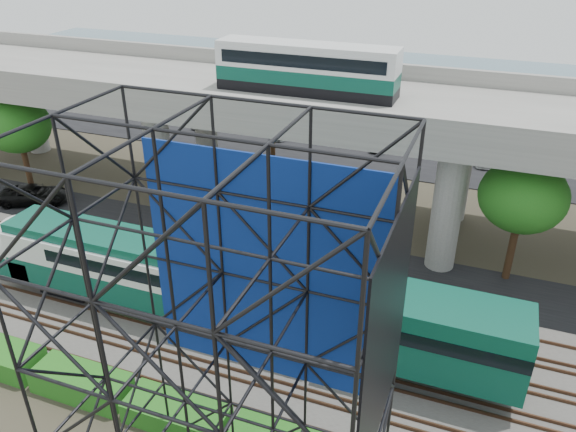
% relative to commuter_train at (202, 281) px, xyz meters
% --- Properties ---
extents(ground, '(140.00, 140.00, 0.00)m').
position_rel_commuter_train_xyz_m(ground, '(1.01, -2.00, -2.88)').
color(ground, '#474233').
rests_on(ground, ground).
extents(ballast_bed, '(90.00, 12.00, 0.20)m').
position_rel_commuter_train_xyz_m(ballast_bed, '(1.01, 0.00, -2.78)').
color(ballast_bed, slate).
rests_on(ballast_bed, ground).
extents(service_road, '(90.00, 5.00, 0.08)m').
position_rel_commuter_train_xyz_m(service_road, '(1.01, 8.50, -2.84)').
color(service_road, black).
rests_on(service_road, ground).
extents(parking_lot, '(90.00, 18.00, 0.08)m').
position_rel_commuter_train_xyz_m(parking_lot, '(1.01, 32.00, -2.84)').
color(parking_lot, black).
rests_on(parking_lot, ground).
extents(harbor_water, '(140.00, 40.00, 0.03)m').
position_rel_commuter_train_xyz_m(harbor_water, '(1.01, 54.00, -2.87)').
color(harbor_water, '#466773').
rests_on(harbor_water, ground).
extents(rail_tracks, '(90.00, 9.52, 0.16)m').
position_rel_commuter_train_xyz_m(rail_tracks, '(1.01, -0.00, -2.60)').
color(rail_tracks, '#472D1E').
rests_on(rail_tracks, ballast_bed).
extents(commuter_train, '(29.30, 3.06, 4.30)m').
position_rel_commuter_train_xyz_m(commuter_train, '(0.00, 0.00, 0.00)').
color(commuter_train, black).
rests_on(commuter_train, rail_tracks).
extents(overpass, '(80.00, 12.00, 12.40)m').
position_rel_commuter_train_xyz_m(overpass, '(0.99, 14.00, 5.33)').
color(overpass, '#9E9B93').
rests_on(overpass, ground).
extents(scaffold_tower, '(9.36, 6.36, 15.00)m').
position_rel_commuter_train_xyz_m(scaffold_tower, '(6.61, -9.98, 4.59)').
color(scaffold_tower, black).
rests_on(scaffold_tower, ground).
extents(hedge_strip, '(34.60, 1.80, 1.20)m').
position_rel_commuter_train_xyz_m(hedge_strip, '(2.02, -6.30, -2.32)').
color(hedge_strip, '#166017').
rests_on(hedge_strip, ground).
extents(trees, '(40.94, 16.94, 7.69)m').
position_rel_commuter_train_xyz_m(trees, '(-3.65, 14.17, 2.69)').
color(trees, '#382314').
rests_on(trees, ground).
extents(suv, '(5.57, 4.07, 1.41)m').
position_rel_commuter_train_xyz_m(suv, '(-19.20, 8.42, -2.10)').
color(suv, black).
rests_on(suv, service_road).
extents(parked_cars, '(34.91, 9.16, 1.16)m').
position_rel_commuter_train_xyz_m(parked_cars, '(1.41, 31.65, -2.24)').
color(parked_cars, silver).
rests_on(parked_cars, parking_lot).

